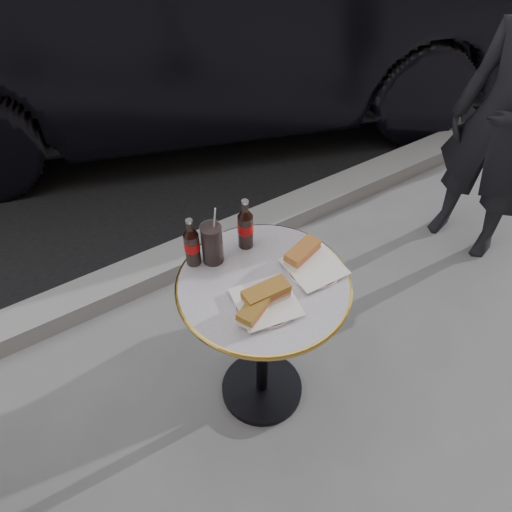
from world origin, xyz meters
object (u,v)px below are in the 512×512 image
parked_car (200,6)px  pedestrian (507,123)px  bistro_table (263,343)px  plate_left (266,303)px  cola_bottle_right (245,224)px  cola_glass (212,243)px  cola_bottle_left (192,242)px  plate_right (314,268)px

parked_car → pedestrian: (0.58, -2.09, -0.04)m
bistro_table → pedestrian: (1.55, 0.22, 0.40)m
plate_left → cola_bottle_right: (0.09, 0.28, 0.10)m
cola_glass → plate_left: bearing=-80.3°
plate_left → cola_bottle_left: 0.34m
cola_bottle_right → parked_car: (0.93, 2.12, -0.03)m
cola_bottle_left → cola_bottle_right: cola_bottle_right is taller
plate_right → cola_glass: 0.37m
plate_left → plate_right: same height
plate_left → pedestrian: pedestrian is taller
cola_bottle_right → parked_car: parked_car is taller
cola_bottle_right → cola_bottle_left: bearing=173.5°
cola_bottle_left → plate_right: bearing=-36.8°
plate_right → bistro_table: bearing=167.1°
cola_bottle_left → pedestrian: (1.71, -0.00, -0.07)m
bistro_table → cola_bottle_right: 0.51m
bistro_table → plate_right: (0.19, -0.04, 0.37)m
cola_bottle_left → pedestrian: size_ratio=0.13×
plate_left → parked_car: parked_car is taller
bistro_table → cola_bottle_right: (0.05, 0.19, 0.47)m
bistro_table → pedestrian: bearing=7.9°
plate_right → plate_left: bearing=-169.2°
cola_bottle_right → pedestrian: 1.51m
cola_bottle_left → bistro_table: bearing=-53.6°
bistro_table → cola_glass: 0.50m
cola_glass → parked_car: 2.37m
bistro_table → plate_right: size_ratio=3.70×
plate_right → cola_bottle_right: 0.29m
plate_left → bistro_table: bearing=61.6°
plate_left → plate_right: 0.24m
plate_left → cola_glass: (-0.05, 0.28, 0.08)m
cola_bottle_right → cola_glass: bearing=-178.7°
cola_bottle_left → cola_bottle_right: bearing=-6.5°
plate_right → parked_car: size_ratio=0.04×
plate_right → pedestrian: (1.36, 0.26, 0.03)m
plate_left → cola_glass: 0.29m
plate_right → parked_car: (0.78, 2.35, 0.07)m
cola_bottle_right → parked_car: bearing=66.4°
cola_bottle_left → cola_bottle_right: size_ratio=0.96×
bistro_table → parked_car: size_ratio=0.15×
plate_left → cola_bottle_right: bearing=71.7°
pedestrian → plate_left: bearing=-93.4°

